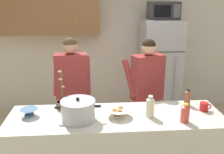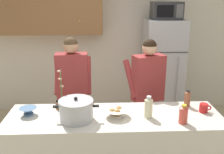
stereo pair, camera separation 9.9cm
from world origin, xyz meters
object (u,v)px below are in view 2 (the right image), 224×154
Objects in this scene: person_near_pot at (73,83)px; potted_orchid at (62,103)px; person_by_sink at (148,85)px; bottle_near_edge at (149,107)px; microwave at (166,10)px; refrigerator at (162,70)px; empty_bowl at (28,111)px; bottle_mid_counter at (183,114)px; bread_bowl at (116,112)px; coffee_mug at (204,108)px; bottle_far_corner at (187,98)px; cooking_pot at (76,110)px.

person_near_pot reaches higher than potted_orchid.
person_by_sink reaches higher than bottle_near_edge.
potted_orchid is (-1.05, -0.53, -0.01)m from person_by_sink.
refrigerator is at bearing 90.07° from microwave.
empty_bowl is 1.59m from bottle_mid_counter.
person_by_sink reaches higher than bread_bowl.
person_by_sink is at bearing 26.96° from potted_orchid.
bread_bowl is 0.63m from potted_orchid.
coffee_mug is at bearing 8.81° from bottle_near_edge.
potted_orchid is (-0.59, 0.24, 0.01)m from bread_bowl.
bread_bowl is 0.67m from bottle_mid_counter.
refrigerator is 1.80m from coffee_mug.
refrigerator reaches higher than bottle_far_corner.
cooking_pot is at bearing -57.94° from potted_orchid.
cooking_pot is (-1.32, -1.90, -0.85)m from microwave.
cooking_pot is at bearing -178.07° from bottle_near_edge.
cooking_pot is 0.73m from bottle_near_edge.
microwave is 1.06× the size of potted_orchid.
person_by_sink is 3.53× the size of potted_orchid.
bottle_far_corner is (1.22, 0.28, -0.01)m from cooking_pot.
bottle_far_corner is (0.49, 0.25, -0.02)m from bottle_near_edge.
person_by_sink is 1.20m from cooking_pot.
person_near_pot is 1.22m from bottle_near_edge.
refrigerator reaches higher than coffee_mug.
person_near_pot is 6.97× the size of bottle_near_edge.
microwave is at bearing 72.56° from bottle_near_edge.
refrigerator is at bearing 72.75° from bottle_near_edge.
bread_bowl is (-0.95, -0.06, 0.00)m from coffee_mug.
bread_bowl is at bearing -116.25° from refrigerator.
microwave is at bearing 86.39° from bottle_far_corner.
bottle_mid_counter is (-0.27, -2.01, -0.86)m from microwave.
bread_bowl is at bearing -176.12° from coffee_mug.
bread_bowl is 1.31× the size of bottle_mid_counter.
bottle_near_edge reaches higher than bread_bowl.
person_by_sink is (-0.46, -1.07, -0.89)m from microwave.
refrigerator is 1.78m from person_near_pot.
potted_orchid is (-0.18, 0.29, -0.05)m from cooking_pot.
microwave reaches higher than bottle_mid_counter.
person_by_sink reaches higher than bottle_far_corner.
person_by_sink is 1.18m from potted_orchid.
coffee_mug is at bearing -27.36° from person_near_pot.
person_by_sink is (0.99, -0.06, -0.02)m from person_near_pot.
potted_orchid is (-1.50, -1.61, -0.90)m from microwave.
cooking_pot is 2.34× the size of bottle_mid_counter.
refrigerator reaches higher than potted_orchid.
person_near_pot is 0.90m from cooking_pot.
refrigerator is 2.08m from bread_bowl.
coffee_mug is (1.35, 0.12, -0.06)m from cooking_pot.
refrigerator is 8.79× the size of bottle_far_corner.
bottle_mid_counter is at bearing -8.91° from empty_bowl.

